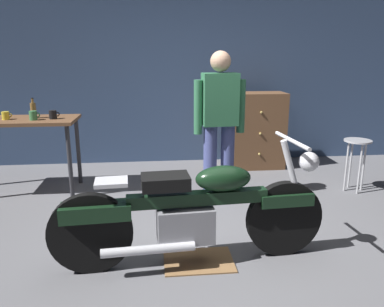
% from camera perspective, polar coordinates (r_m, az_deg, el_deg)
% --- Properties ---
extents(ground_plane, '(12.00, 12.00, 0.00)m').
position_cam_1_polar(ground_plane, '(3.44, 1.98, -13.53)').
color(ground_plane, slate).
extents(back_wall, '(8.00, 0.12, 3.10)m').
position_cam_1_polar(back_wall, '(5.82, -1.72, 13.98)').
color(back_wall, '#384C70').
rests_on(back_wall, ground_plane).
extents(workbench, '(1.30, 0.64, 0.90)m').
position_cam_1_polar(workbench, '(4.88, -24.51, 3.49)').
color(workbench, brown).
rests_on(workbench, ground_plane).
extents(motorcycle, '(2.19, 0.60, 1.00)m').
position_cam_1_polar(motorcycle, '(2.98, 0.26, -8.63)').
color(motorcycle, black).
rests_on(motorcycle, ground_plane).
extents(person_standing, '(0.57, 0.25, 1.67)m').
position_cam_1_polar(person_standing, '(4.15, 4.18, 4.94)').
color(person_standing, '#464F8B').
rests_on(person_standing, ground_plane).
extents(shop_stool, '(0.32, 0.32, 0.64)m').
position_cam_1_polar(shop_stool, '(4.95, 23.65, 0.30)').
color(shop_stool, '#B2B2B7').
rests_on(shop_stool, ground_plane).
extents(wooden_dresser, '(0.80, 0.47, 1.10)m').
position_cam_1_polar(wooden_dresser, '(5.61, 9.66, 3.46)').
color(wooden_dresser, brown).
rests_on(wooden_dresser, ground_plane).
extents(drip_tray, '(0.56, 0.40, 0.01)m').
position_cam_1_polar(drip_tray, '(3.18, 1.00, -15.93)').
color(drip_tray, olive).
rests_on(drip_tray, ground_plane).
extents(mug_green_speckled, '(0.12, 0.09, 0.10)m').
position_cam_1_polar(mug_green_speckled, '(4.70, -22.87, 5.32)').
color(mug_green_speckled, '#3D7F4C').
rests_on(mug_green_speckled, workbench).
extents(mug_yellow_tall, '(0.11, 0.08, 0.09)m').
position_cam_1_polar(mug_yellow_tall, '(4.87, -26.35, 5.16)').
color(mug_yellow_tall, yellow).
rests_on(mug_yellow_tall, workbench).
extents(mug_black_matte, '(0.12, 0.09, 0.10)m').
position_cam_1_polar(mug_black_matte, '(4.70, -20.28, 5.54)').
color(mug_black_matte, black).
rests_on(mug_black_matte, workbench).
extents(bottle, '(0.06, 0.06, 0.24)m').
position_cam_1_polar(bottle, '(4.84, -22.87, 6.09)').
color(bottle, olive).
rests_on(bottle, workbench).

